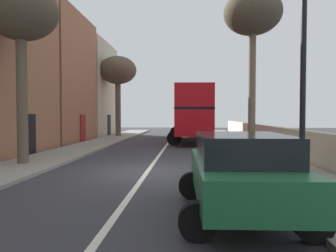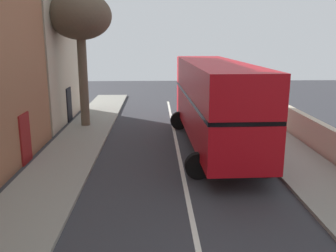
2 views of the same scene
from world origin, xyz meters
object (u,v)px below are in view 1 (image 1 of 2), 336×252
Objects in this scene: street_tree_left_0 at (118,72)px; street_tree_right_1 at (253,16)px; parked_car_green_right_1 at (240,170)px; double_decker_bus at (191,111)px; lamppost_right at (304,43)px; street_tree_left_2 at (21,15)px; litter_bin_right at (300,156)px.

street_tree_right_1 is (10.16, -11.91, 1.32)m from street_tree_left_0.
parked_car_green_right_1 is 0.57× the size of street_tree_left_0.
double_decker_bus is 9.60m from street_tree_right_1.
double_decker_bus is at bearing -33.19° from street_tree_left_0.
street_tree_right_1 is (2.49, 11.48, 6.54)m from parked_car_green_right_1.
lamppost_right is at bearing 43.94° from parked_car_green_right_1.
street_tree_left_2 is at bearing 142.26° from parked_car_green_right_1.
street_tree_left_0 is (-7.67, 23.39, 5.22)m from parked_car_green_right_1.
double_decker_bus is 11.09× the size of litter_bin_right.
street_tree_left_0 is 1.19× the size of lamppost_right.
street_tree_left_0 reaches higher than lamppost_right.
parked_car_green_right_1 is 13.44m from street_tree_right_1.
street_tree_left_2 reaches higher than litter_bin_right.
litter_bin_right is (0.31, -6.71, -6.86)m from street_tree_right_1.
parked_car_green_right_1 is 25.16m from street_tree_left_0.
street_tree_left_0 is at bearing 146.81° from double_decker_bus.
litter_bin_right is at bearing -60.65° from street_tree_left_0.
street_tree_left_2 is 1.14× the size of lamppost_right.
double_decker_bus is 1.79× the size of lamppost_right.
double_decker_bus is at bearing 92.43° from parked_car_green_right_1.
street_tree_left_0 is at bearing 130.45° from street_tree_right_1.
street_tree_left_2 is 10.56m from lamppost_right.
parked_car_green_right_1 is 4.17× the size of litter_bin_right.
street_tree_left_0 is 15.71m from street_tree_right_1.
double_decker_bus is 1.29× the size of street_tree_right_1.
lamppost_right is at bearing -66.38° from street_tree_left_0.
parked_car_green_right_1 is 0.67× the size of lamppost_right.
street_tree_right_1 is 11.65m from street_tree_left_2.
street_tree_right_1 is 9.59m from litter_bin_right.
street_tree_right_1 reaches higher than street_tree_left_2.
litter_bin_right is at bearing -6.27° from street_tree_left_2.
street_tree_left_0 is at bearing 119.35° from litter_bin_right.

